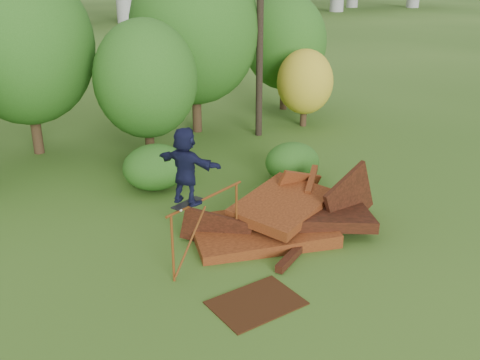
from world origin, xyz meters
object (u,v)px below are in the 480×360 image
scrap_pile (285,218)px  utility_pole (260,16)px  flat_plate (256,303)px  skater (185,166)px

scrap_pile → utility_pole: bearing=60.7°
flat_plate → skater: bearing=107.8°
scrap_pile → skater: skater is taller
scrap_pile → utility_pole: size_ratio=0.60×
flat_plate → scrap_pile: bearing=43.6°
scrap_pile → skater: (-3.17, -0.50, 2.29)m
skater → flat_plate: skater is taller
scrap_pile → skater: size_ratio=3.27×
scrap_pile → flat_plate: bearing=-136.4°
scrap_pile → flat_plate: scrap_pile is taller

